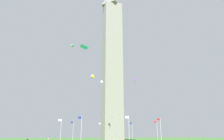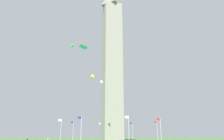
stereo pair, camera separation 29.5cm
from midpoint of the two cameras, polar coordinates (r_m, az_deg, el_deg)
obelisk_monument at (r=80.70m, az=0.11°, el=3.14°), size 6.75×6.75×61.36m
flagpole_n at (r=72.96m, az=-13.76°, el=-15.52°), size 1.12×0.14×7.55m
flagpole_ne at (r=61.08m, az=-8.37°, el=-15.55°), size 1.12×0.14×7.55m
flagpole_e at (r=58.97m, az=4.71°, el=-15.61°), size 1.12×0.14×7.55m
flagpole_se at (r=68.65m, az=13.29°, el=-15.47°), size 1.12×0.14×7.55m
flagpole_s at (r=81.92m, az=12.37°, el=-15.76°), size 1.12×0.14×7.55m
flagpole_sw at (r=91.13m, az=5.73°, el=-16.19°), size 1.12×0.14×7.55m
flagpole_w at (r=92.50m, az=-2.90°, el=-16.26°), size 1.12×0.14×7.55m
flagpole_nw at (r=85.57m, az=-10.53°, el=-15.92°), size 1.12×0.14×7.55m
kite_white_delta at (r=62.04m, az=-2.60°, el=-3.42°), size 1.26×1.43×1.92m
kite_yellow_delta at (r=71.50m, az=-5.02°, el=-1.92°), size 2.17×2.27×2.90m
kite_purple_diamond at (r=74.22m, az=6.35°, el=-2.61°), size 1.09×0.98×1.69m
kite_green_delta at (r=67.44m, az=-10.91°, el=6.55°), size 1.56×1.58×1.99m
kite_cyan_diamond at (r=41.82m, az=-7.66°, el=6.22°), size 1.61×1.65×2.32m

